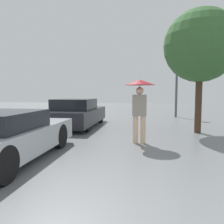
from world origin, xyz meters
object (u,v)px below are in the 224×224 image
(street_lamp, at_px, (177,76))
(parked_car_nearest, at_px, (5,137))
(tree, at_px, (200,46))
(pedestrian, at_px, (140,96))
(parked_car_farthest, at_px, (76,113))

(street_lamp, bearing_deg, parked_car_nearest, -117.22)
(parked_car_nearest, xyz_separation_m, tree, (5.08, 4.22, 2.69))
(pedestrian, xyz_separation_m, street_lamp, (2.10, 7.60, 1.15))
(street_lamp, bearing_deg, tree, -89.42)
(parked_car_nearest, bearing_deg, tree, 39.74)
(tree, bearing_deg, parked_car_nearest, -140.26)
(parked_car_nearest, height_order, parked_car_farthest, parked_car_farthest)
(pedestrian, distance_m, tree, 3.50)
(parked_car_farthest, relative_size, street_lamp, 1.10)
(parked_car_nearest, distance_m, parked_car_farthest, 5.07)
(pedestrian, xyz_separation_m, parked_car_nearest, (-2.92, -2.16, -0.87))
(parked_car_nearest, bearing_deg, parked_car_farthest, 89.90)
(tree, bearing_deg, parked_car_farthest, 170.58)
(pedestrian, relative_size, tree, 0.42)
(parked_car_farthest, distance_m, street_lamp, 7.15)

